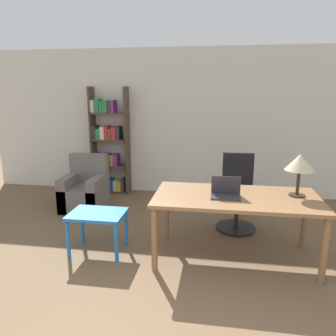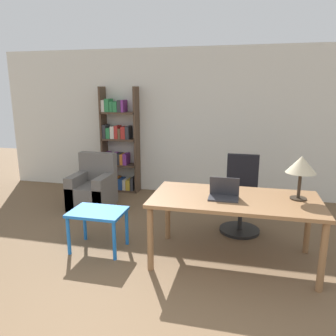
# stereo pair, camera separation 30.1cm
# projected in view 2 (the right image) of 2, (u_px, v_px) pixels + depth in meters

# --- Properties ---
(wall_back) EXTENTS (8.00, 0.06, 2.70)m
(wall_back) POSITION_uv_depth(u_px,v_px,m) (202.00, 123.00, 6.05)
(wall_back) COLOR silver
(wall_back) RESTS_ON ground_plane
(desk) EXTENTS (1.87, 0.94, 0.78)m
(desk) POSITION_uv_depth(u_px,v_px,m) (234.00, 205.00, 3.69)
(desk) COLOR olive
(desk) RESTS_ON ground_plane
(laptop) EXTENTS (0.33, 0.23, 0.23)m
(laptop) POSITION_uv_depth(u_px,v_px,m) (224.00, 194.00, 3.64)
(laptop) COLOR #2D2D33
(laptop) RESTS_ON desk
(table_lamp) EXTENTS (0.32, 0.32, 0.49)m
(table_lamp) POSITION_uv_depth(u_px,v_px,m) (301.00, 166.00, 3.53)
(table_lamp) COLOR #2D2319
(table_lamp) RESTS_ON desk
(office_chair) EXTENTS (0.56, 0.56, 1.07)m
(office_chair) POSITION_uv_depth(u_px,v_px,m) (241.00, 199.00, 4.60)
(office_chair) COLOR black
(office_chair) RESTS_ON ground_plane
(side_table_blue) EXTENTS (0.66, 0.48, 0.51)m
(side_table_blue) POSITION_uv_depth(u_px,v_px,m) (98.00, 217.00, 4.03)
(side_table_blue) COLOR blue
(side_table_blue) RESTS_ON ground_plane
(armchair) EXTENTS (0.65, 0.70, 0.89)m
(armchair) POSITION_uv_depth(u_px,v_px,m) (93.00, 189.00, 5.60)
(armchair) COLOR #66605B
(armchair) RESTS_ON ground_plane
(bookshelf) EXTENTS (0.71, 0.28, 2.01)m
(bookshelf) POSITION_uv_depth(u_px,v_px,m) (119.00, 147.00, 6.34)
(bookshelf) COLOR #4C3828
(bookshelf) RESTS_ON ground_plane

